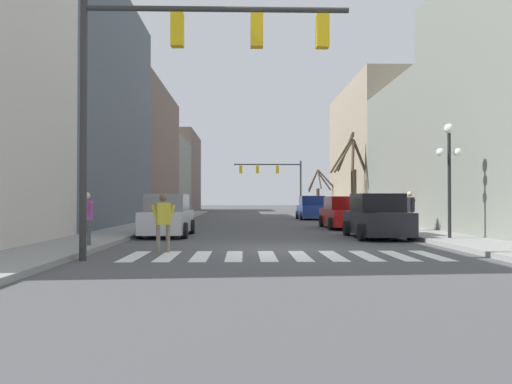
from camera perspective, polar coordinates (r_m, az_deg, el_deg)
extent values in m
plane|color=#4C4C4F|center=(15.51, 2.65, -6.56)|extent=(240.00, 240.00, 0.00)
cube|color=gray|center=(16.40, -21.00, -5.93)|extent=(2.34, 90.00, 0.15)
cube|color=gray|center=(17.25, 25.05, -5.65)|extent=(2.34, 90.00, 0.15)
cube|color=#515B66|center=(29.83, -20.50, 8.98)|extent=(6.00, 15.62, 13.22)
cube|color=#66564C|center=(44.67, -13.92, 4.28)|extent=(6.00, 15.69, 11.05)
cube|color=gray|center=(58.13, -10.97, 1.76)|extent=(6.00, 11.97, 8.36)
cube|color=#66564C|center=(71.21, -9.21, 2.24)|extent=(6.00, 14.40, 10.77)
cube|color=gray|center=(32.64, 19.86, 4.02)|extent=(6.00, 9.93, 8.57)
cube|color=tan|center=(44.72, 13.95, 4.42)|extent=(6.00, 15.34, 11.27)
cube|color=white|center=(13.98, -13.73, -7.15)|extent=(0.45, 2.60, 0.01)
cube|color=white|center=(13.81, -10.05, -7.24)|extent=(0.45, 2.60, 0.01)
cube|color=white|center=(13.71, -6.30, -7.29)|extent=(0.45, 2.60, 0.01)
cube|color=white|center=(13.66, -2.50, -7.32)|extent=(0.45, 2.60, 0.01)
cube|color=white|center=(13.68, 1.30, -7.31)|extent=(0.45, 2.60, 0.01)
cube|color=white|center=(13.75, 5.08, -7.28)|extent=(0.45, 2.60, 0.01)
cube|color=white|center=(13.88, 8.80, -7.21)|extent=(0.45, 2.60, 0.01)
cube|color=white|center=(14.06, 12.44, -7.11)|extent=(0.45, 2.60, 0.01)
cube|color=white|center=(14.31, 15.97, -7.00)|extent=(0.45, 2.60, 0.01)
cube|color=white|center=(14.60, 19.37, -6.86)|extent=(0.45, 2.60, 0.01)
cylinder|color=#2D2D2D|center=(13.40, -19.12, 7.15)|extent=(0.18, 0.18, 6.79)
cylinder|color=#2D2D2D|center=(13.56, -4.46, 20.11)|extent=(6.73, 0.14, 0.14)
cube|color=yellow|center=(13.46, -8.98, 17.79)|extent=(0.32, 0.28, 0.84)
cube|color=yellow|center=(13.36, 0.09, 17.93)|extent=(0.32, 0.28, 0.84)
cube|color=yellow|center=(13.51, 7.60, 17.72)|extent=(0.32, 0.28, 0.84)
cylinder|color=#2D2D2D|center=(54.53, 5.13, 0.55)|extent=(0.18, 0.18, 5.76)
cylinder|color=#2D2D2D|center=(54.35, 1.32, 3.17)|extent=(7.26, 0.14, 0.14)
cube|color=yellow|center=(54.38, 2.47, 2.59)|extent=(0.32, 0.28, 0.84)
cube|color=yellow|center=(54.28, 0.17, 2.59)|extent=(0.32, 0.28, 0.84)
cube|color=yellow|center=(54.26, -1.75, 2.60)|extent=(0.32, 0.28, 0.84)
cylinder|color=black|center=(19.39, 21.23, 0.68)|extent=(0.12, 0.12, 3.79)
sphere|color=white|center=(19.55, 21.19, 6.77)|extent=(0.36, 0.36, 0.36)
sphere|color=white|center=(19.34, 20.33, 4.28)|extent=(0.31, 0.31, 0.31)
sphere|color=white|center=(19.58, 22.07, 4.23)|extent=(0.31, 0.31, 0.31)
cube|color=black|center=(20.44, 13.66, -3.43)|extent=(1.84, 4.26, 0.88)
cube|color=black|center=(20.42, 13.65, -1.20)|extent=(1.70, 2.21, 0.72)
cylinder|color=black|center=(21.52, 10.32, -4.10)|extent=(0.22, 0.64, 0.64)
cylinder|color=black|center=(21.98, 15.14, -4.01)|extent=(0.22, 0.64, 0.64)
cylinder|color=black|center=(18.95, 11.95, -4.53)|extent=(0.22, 0.64, 0.64)
cylinder|color=black|center=(19.47, 17.36, -4.41)|extent=(0.22, 0.64, 0.64)
cube|color=navy|center=(38.86, 6.39, -2.20)|extent=(1.90, 4.39, 0.91)
cube|color=#0E1C46|center=(38.85, 6.39, -0.99)|extent=(1.75, 2.28, 0.74)
cylinder|color=black|center=(40.10, 4.75, -2.60)|extent=(0.22, 0.64, 0.64)
cylinder|color=black|center=(40.35, 7.49, -2.59)|extent=(0.22, 0.64, 0.64)
cylinder|color=black|center=(37.39, 5.20, -2.73)|extent=(0.22, 0.64, 0.64)
cylinder|color=black|center=(37.67, 8.13, -2.71)|extent=(0.22, 0.64, 0.64)
cube|color=red|center=(26.99, 9.95, -2.85)|extent=(1.83, 4.89, 0.84)
cube|color=maroon|center=(26.97, 9.94, -1.24)|extent=(1.68, 2.54, 0.69)
cylinder|color=black|center=(28.33, 7.49, -3.32)|extent=(0.22, 0.64, 0.64)
cylinder|color=black|center=(28.68, 11.18, -3.28)|extent=(0.22, 0.64, 0.64)
cylinder|color=black|center=(25.34, 8.55, -3.61)|extent=(0.22, 0.64, 0.64)
cylinder|color=black|center=(25.73, 12.66, -3.56)|extent=(0.22, 0.64, 0.64)
cube|color=silver|center=(21.25, -10.08, -3.35)|extent=(1.71, 4.47, 0.87)
cube|color=slate|center=(21.23, -10.07, -1.21)|extent=(1.57, 2.32, 0.72)
cylinder|color=black|center=(22.77, -11.73, -3.92)|extent=(0.22, 0.64, 0.64)
cylinder|color=black|center=(22.52, -7.35, -3.96)|extent=(0.22, 0.64, 0.64)
cylinder|color=black|center=(20.06, -13.14, -4.33)|extent=(0.22, 0.64, 0.64)
cylinder|color=black|center=(19.78, -8.18, -4.39)|extent=(0.22, 0.64, 0.64)
cylinder|color=#7A705B|center=(14.80, -10.02, -5.25)|extent=(0.12, 0.12, 0.81)
cylinder|color=#7A705B|center=(14.72, -11.12, -5.27)|extent=(0.12, 0.12, 0.81)
cube|color=gold|center=(14.73, -10.56, -2.46)|extent=(0.45, 0.37, 0.64)
sphere|color=brown|center=(14.72, -10.56, -0.65)|extent=(0.23, 0.23, 0.23)
cylinder|color=gold|center=(14.79, -9.72, -2.62)|extent=(0.29, 0.20, 0.62)
cylinder|color=gold|center=(14.67, -11.42, -2.63)|extent=(0.29, 0.20, 0.62)
cylinder|color=#4C4C51|center=(28.44, 13.34, -2.90)|extent=(0.11, 0.11, 0.73)
cylinder|color=#4C4C51|center=(28.68, 13.59, -2.89)|extent=(0.11, 0.11, 0.73)
cube|color=black|center=(28.54, 13.46, -1.58)|extent=(0.39, 0.40, 0.58)
sphere|color=tan|center=(28.54, 13.45, -0.74)|extent=(0.21, 0.21, 0.21)
cylinder|color=black|center=(28.36, 13.26, -1.67)|extent=(0.23, 0.24, 0.56)
cylinder|color=black|center=(28.72, 13.65, -1.66)|extent=(0.23, 0.24, 0.56)
cylinder|color=#4C4C51|center=(15.99, -18.55, -4.44)|extent=(0.11, 0.11, 0.76)
cylinder|color=#4C4C51|center=(16.23, -19.05, -4.38)|extent=(0.11, 0.11, 0.76)
cube|color=#9E4C93|center=(16.08, -18.79, -1.99)|extent=(0.42, 0.41, 0.60)
sphere|color=beige|center=(16.08, -18.78, -0.42)|extent=(0.21, 0.21, 0.21)
cylinder|color=#9E4C93|center=(15.90, -18.40, -2.14)|extent=(0.25, 0.24, 0.58)
cylinder|color=#9E4C93|center=(16.27, -19.17, -2.11)|extent=(0.25, 0.24, 0.58)
cylinder|color=#4C4C51|center=(23.51, 17.39, -3.20)|extent=(0.12, 0.12, 0.83)
cylinder|color=#4C4C51|center=(23.75, 16.96, -3.17)|extent=(0.12, 0.12, 0.83)
cube|color=black|center=(23.61, 17.17, -1.38)|extent=(0.34, 0.46, 0.66)
sphere|color=beige|center=(23.61, 17.16, -0.21)|extent=(0.23, 0.23, 0.23)
cylinder|color=black|center=(23.42, 17.51, -1.49)|extent=(0.17, 0.30, 0.64)
cylinder|color=black|center=(23.80, 16.83, -1.48)|extent=(0.17, 0.30, 0.64)
cylinder|color=#473828|center=(49.68, 7.09, -1.03)|extent=(0.33, 0.33, 2.48)
cylinder|color=#473828|center=(50.25, 6.56, 1.23)|extent=(0.87, 1.34, 2.24)
cylinder|color=#473828|center=(49.25, 7.27, 1.46)|extent=(0.30, 1.11, 1.91)
cylinder|color=#473828|center=(49.58, 8.22, 1.27)|extent=(2.01, 0.80, 2.33)
cylinder|color=#473828|center=(49.67, 6.55, 1.39)|extent=(1.06, 0.15, 2.08)
cylinder|color=#473828|center=(49.79, 7.81, 1.24)|extent=(1.38, 0.20, 1.87)
cylinder|color=#473828|center=(36.48, 11.10, -0.25)|extent=(0.40, 0.40, 3.54)
cylinder|color=#473828|center=(36.06, 10.03, 4.13)|extent=(1.65, 0.98, 2.53)
cylinder|color=#473828|center=(36.85, 11.82, 3.88)|extent=(1.22, 0.50, 2.56)
cylinder|color=#473828|center=(36.32, 9.82, 4.31)|extent=(1.83, 0.41, 2.81)
cylinder|color=#473828|center=(36.17, 11.02, 4.03)|extent=(0.47, 1.02, 2.36)
cylinder|color=#473828|center=(36.83, 10.19, 4.55)|extent=(1.23, 0.81, 2.89)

